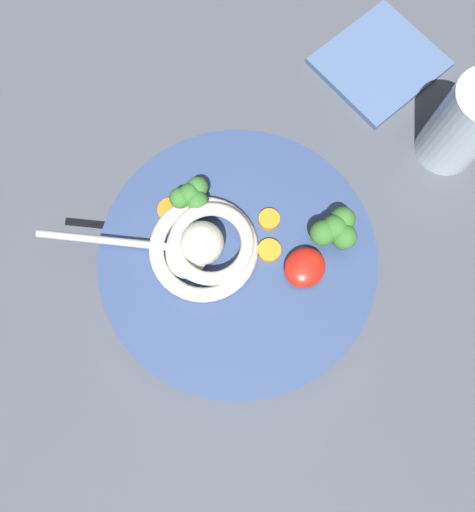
{
  "coord_description": "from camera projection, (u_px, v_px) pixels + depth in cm",
  "views": [
    {
      "loc": [
        -11.04,
        -4.36,
        54.63
      ],
      "look_at": [
        -2.53,
        3.84,
        8.83
      ],
      "focal_mm": 33.47,
      "sensor_mm": 36.0,
      "label": 1
    }
  ],
  "objects": [
    {
      "name": "carrot_slice_extra_a",
      "position": [
        171.0,
        210.0,
        0.48
      ],
      "size": [
        2.59,
        2.59,
        0.54
      ],
      "primitive_type": "cylinder",
      "color": "orange",
      "rests_on": "soup_bowl"
    },
    {
      "name": "noodle_pile",
      "position": [
        205.0,
        246.0,
        0.46
      ],
      "size": [
        11.83,
        11.6,
        4.75
      ],
      "color": "silver",
      "rests_on": "soup_bowl"
    },
    {
      "name": "carrot_slice_rear",
      "position": [
        269.0,
        219.0,
        0.48
      ],
      "size": [
        2.14,
        2.14,
        0.7
      ],
      "primitive_type": "cylinder",
      "color": "orange",
      "rests_on": "soup_bowl"
    },
    {
      "name": "table_slab",
      "position": [
        277.0,
        279.0,
        0.54
      ],
      "size": [
        111.73,
        111.73,
        3.54
      ],
      "primitive_type": "cube",
      "color": "#474C56",
      "rests_on": "ground"
    },
    {
      "name": "chili_sauce_dollop",
      "position": [
        305.0,
        267.0,
        0.46
      ],
      "size": [
        4.23,
        3.81,
        1.9
      ],
      "primitive_type": "ellipsoid",
      "color": "red",
      "rests_on": "soup_bowl"
    },
    {
      "name": "broccoli_floret_near_spoon",
      "position": [
        191.0,
        195.0,
        0.47
      ],
      "size": [
        4.15,
        3.57,
        3.28
      ],
      "color": "#7A9E60",
      "rests_on": "soup_bowl"
    },
    {
      "name": "soup_spoon",
      "position": [
        174.0,
        247.0,
        0.47
      ],
      "size": [
        13.24,
        15.67,
        1.6
      ],
      "rotation": [
        0.0,
        0.0,
        2.23
      ],
      "color": "#B7B7BC",
      "rests_on": "soup_bowl"
    },
    {
      "name": "folded_napkin",
      "position": [
        379.0,
        63.0,
        0.58
      ],
      "size": [
        14.52,
        13.45,
        0.8
      ],
      "primitive_type": "cube",
      "rotation": [
        0.0,
        0.0,
        -0.1
      ],
      "color": "#4C6693",
      "rests_on": "table_slab"
    },
    {
      "name": "soup_bowl",
      "position": [
        238.0,
        262.0,
        0.5
      ],
      "size": [
        27.9,
        27.9,
        5.29
      ],
      "color": "#334775",
      "rests_on": "table_slab"
    },
    {
      "name": "broccoli_floret_beside_chili",
      "position": [
        336.0,
        229.0,
        0.45
      ],
      "size": [
        4.89,
        4.21,
        3.87
      ],
      "color": "#7A9E60",
      "rests_on": "soup_bowl"
    },
    {
      "name": "carrot_slice_center",
      "position": [
        271.0,
        248.0,
        0.47
      ],
      "size": [
        2.3,
        2.3,
        0.63
      ],
      "primitive_type": "cylinder",
      "color": "orange",
      "rests_on": "soup_bowl"
    },
    {
      "name": "drinking_glass",
      "position": [
        465.0,
        125.0,
        0.51
      ],
      "size": [
        6.85,
        6.85,
        10.93
      ],
      "primitive_type": "cylinder",
      "color": "silver",
      "rests_on": "table_slab"
    }
  ]
}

